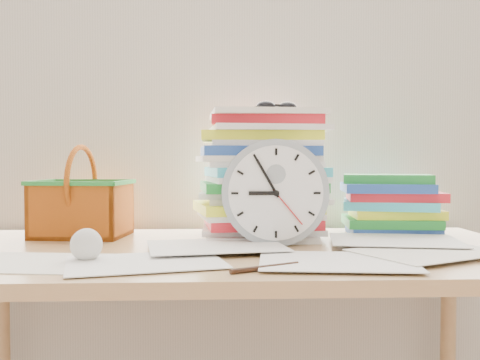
{
  "coord_description": "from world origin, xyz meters",
  "views": [
    {
      "loc": [
        -0.04,
        0.36,
        0.95
      ],
      "look_at": [
        0.02,
        1.6,
        0.91
      ],
      "focal_mm": 40.0,
      "sensor_mm": 36.0,
      "label": 1
    }
  ],
  "objects_px": {
    "clock": "(275,192)",
    "book_stack": "(391,205)",
    "paper_stack": "(261,175)",
    "basket": "(82,192)",
    "desk": "(232,280)"
  },
  "relations": [
    {
      "from": "clock",
      "to": "book_stack",
      "type": "xyz_separation_m",
      "value": [
        0.34,
        0.17,
        -0.04
      ]
    },
    {
      "from": "paper_stack",
      "to": "clock",
      "type": "relative_size",
      "value": 1.31
    },
    {
      "from": "clock",
      "to": "basket",
      "type": "height_order",
      "value": "clock"
    },
    {
      "from": "book_stack",
      "to": "basket",
      "type": "relative_size",
      "value": 1.15
    },
    {
      "from": "paper_stack",
      "to": "clock",
      "type": "height_order",
      "value": "paper_stack"
    },
    {
      "from": "clock",
      "to": "book_stack",
      "type": "bearing_deg",
      "value": 26.46
    },
    {
      "from": "basket",
      "to": "clock",
      "type": "bearing_deg",
      "value": -11.16
    },
    {
      "from": "book_stack",
      "to": "desk",
      "type": "bearing_deg",
      "value": -155.48
    },
    {
      "from": "paper_stack",
      "to": "book_stack",
      "type": "bearing_deg",
      "value": 4.07
    },
    {
      "from": "book_stack",
      "to": "basket",
      "type": "height_order",
      "value": "basket"
    },
    {
      "from": "desk",
      "to": "basket",
      "type": "distance_m",
      "value": 0.49
    },
    {
      "from": "paper_stack",
      "to": "clock",
      "type": "distance_m",
      "value": 0.15
    },
    {
      "from": "desk",
      "to": "paper_stack",
      "type": "distance_m",
      "value": 0.31
    },
    {
      "from": "basket",
      "to": "paper_stack",
      "type": "bearing_deg",
      "value": 4.4
    },
    {
      "from": "paper_stack",
      "to": "clock",
      "type": "xyz_separation_m",
      "value": [
        0.02,
        -0.14,
        -0.04
      ]
    }
  ]
}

